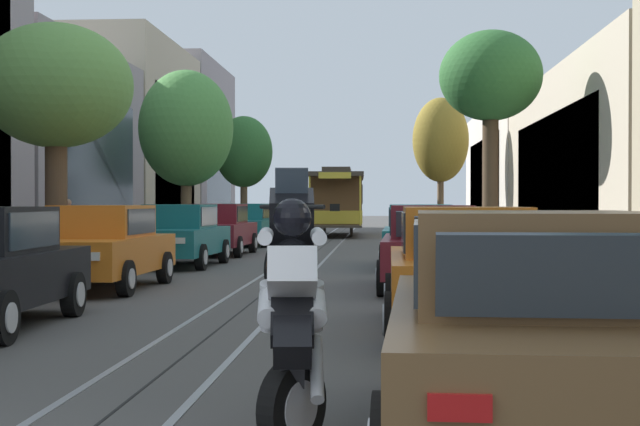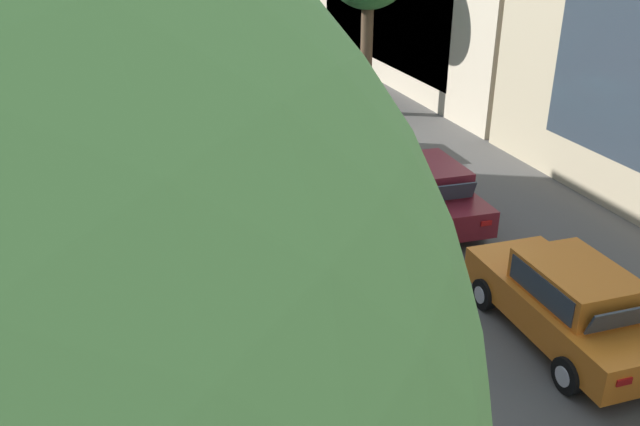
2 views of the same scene
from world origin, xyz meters
name	(u,v)px [view 2 (image 2 of 2)]	position (x,y,z in m)	size (l,w,h in m)	color
ground_plane	(228,115)	(0.00, 25.09, 0.00)	(160.00, 160.00, 0.00)	#4C4947
trolley_track_rails	(211,90)	(0.00, 29.36, 0.00)	(1.14, 70.72, 0.01)	gray
parked_car_black_second_left	(231,371)	(-3.14, 8.06, 0.80)	(2.09, 4.40, 1.58)	black
parked_car_orange_mid_left	(185,227)	(-3.15, 13.49, 0.80)	(2.06, 4.39, 1.58)	orange
parked_car_teal_fourth_left	(163,144)	(-3.02, 19.67, 0.80)	(2.10, 4.41, 1.58)	#196B70
parked_car_maroon_fifth_left	(152,103)	(-2.93, 24.74, 0.80)	(2.07, 4.39, 1.58)	maroon
parked_car_teal_sixth_left	(141,71)	(-2.91, 30.69, 0.80)	(2.05, 4.38, 1.58)	#196B70
parked_car_orange_second_right	(568,302)	(3.12, 8.10, 0.80)	(2.03, 4.37, 1.58)	orange
parked_car_maroon_mid_right	(426,190)	(3.05, 13.75, 0.80)	(2.09, 4.40, 1.58)	maroon
parked_car_teal_fourth_right	(350,128)	(3.08, 19.44, 0.80)	(2.08, 4.39, 1.58)	#196B70
street_tree_kerb_left_second	(91,72)	(-4.73, 15.47, 4.03)	(3.24, 3.18, 5.40)	brown
cable_car_trolley	(175,17)	(0.00, 41.73, 1.66)	(2.76, 9.17, 3.28)	brown
pedestrian_on_right_pavement	(32,123)	(-7.00, 22.76, 0.98)	(0.55, 0.42, 1.73)	#282D38
street_sign_post	(118,271)	(-4.63, 9.91, 1.83)	(0.36, 0.07, 2.96)	slate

